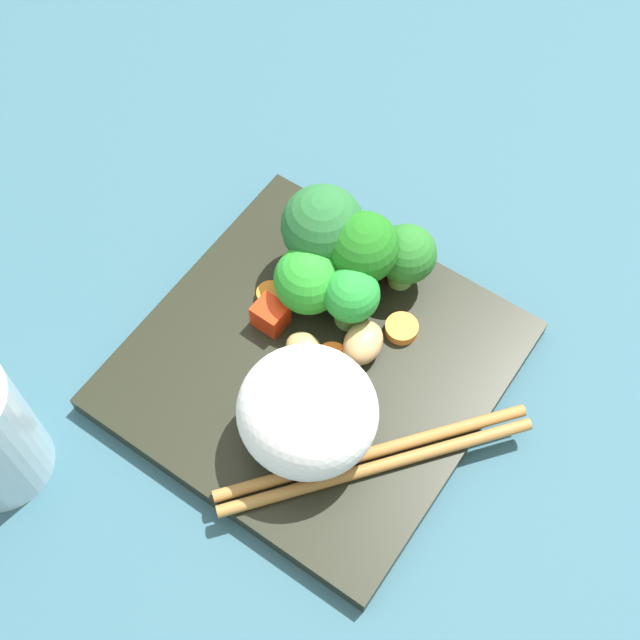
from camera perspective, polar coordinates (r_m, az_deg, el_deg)
name	(u,v)px	position (r cm, az deg, el deg)	size (l,w,h in cm)	color
ground_plane	(315,377)	(62.91, -0.32, -3.75)	(110.00, 110.00, 2.00)	#2D5563
square_plate	(315,366)	(61.33, -0.33, -3.02)	(23.96, 23.96, 1.53)	black
rice_mound	(308,411)	(54.90, -0.82, -6.01)	(8.84, 9.04, 7.47)	white
broccoli_floret_0	(309,281)	(60.34, -0.75, 2.60)	(4.90, 4.90, 5.67)	#61A64D
broccoli_floret_1	(323,227)	(60.88, 0.17, 6.10)	(5.88, 5.88, 7.93)	#75A14A
broccoli_floret_2	(406,255)	(61.80, 5.66, 4.23)	(4.30, 4.30, 5.41)	#72AE4D
broccoli_floret_3	(351,297)	(59.43, 2.07, 1.54)	(3.97, 3.97, 5.67)	#64A752
broccoli_floret_4	(363,249)	(60.13, 2.81, 4.65)	(5.08, 5.08, 7.37)	#51903B
carrot_slice_0	(270,295)	(63.02, -3.26, 1.67)	(2.02, 2.02, 0.70)	orange
carrot_slice_1	(402,328)	(61.72, 5.36, -0.55)	(2.36, 2.36, 0.77)	orange
carrot_slice_2	(332,359)	(60.39, 0.80, -2.54)	(2.36, 2.36, 0.62)	orange
pepper_chunk_0	(350,242)	(64.63, 1.97, 5.15)	(2.89, 2.31, 2.17)	red
pepper_chunk_1	(270,315)	(61.32, -3.26, 0.31)	(2.22, 1.96, 2.08)	red
pepper_chunk_2	(373,256)	(64.06, 3.48, 4.24)	(2.63, 2.69, 2.09)	red
chicken_piece_0	(363,343)	(60.10, 2.84, -1.50)	(3.46, 2.63, 2.28)	tan
chicken_piece_1	(303,348)	(60.16, -1.14, -1.86)	(2.56, 2.16, 1.71)	tan
chopstick_pair	(375,460)	(57.35, 3.62, -9.10)	(14.04, 18.32, 0.82)	olive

